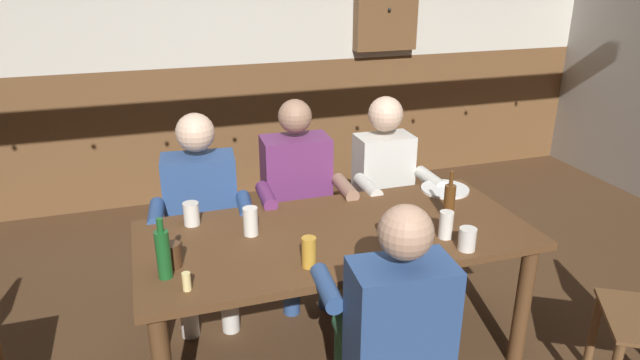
# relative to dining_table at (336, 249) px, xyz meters

# --- Properties ---
(back_wall_wainscot) EXTENTS (6.60, 0.12, 1.16)m
(back_wall_wainscot) POSITION_rel_dining_table_xyz_m (0.00, 2.43, -0.06)
(back_wall_wainscot) COLOR brown
(back_wall_wainscot) RESTS_ON ground_plane
(dining_table) EXTENTS (1.94, 0.88, 0.74)m
(dining_table) POSITION_rel_dining_table_xyz_m (0.00, 0.00, 0.00)
(dining_table) COLOR brown
(dining_table) RESTS_ON ground_plane
(person_0) EXTENTS (0.58, 0.56, 1.20)m
(person_0) POSITION_rel_dining_table_xyz_m (-0.59, 0.67, 0.03)
(person_0) COLOR #2D4C84
(person_0) RESTS_ON ground_plane
(person_1) EXTENTS (0.55, 0.54, 1.24)m
(person_1) POSITION_rel_dining_table_xyz_m (-0.00, 0.68, 0.04)
(person_1) COLOR #6B2D66
(person_1) RESTS_ON ground_plane
(person_2) EXTENTS (0.50, 0.50, 1.21)m
(person_2) POSITION_rel_dining_table_xyz_m (0.58, 0.67, 0.03)
(person_2) COLOR silver
(person_2) RESTS_ON ground_plane
(person_3) EXTENTS (0.55, 0.56, 1.20)m
(person_3) POSITION_rel_dining_table_xyz_m (0.01, -0.66, 0.02)
(person_3) COLOR #2D4C84
(person_3) RESTS_ON ground_plane
(table_candle) EXTENTS (0.04, 0.04, 0.08)m
(table_candle) POSITION_rel_dining_table_xyz_m (-0.76, -0.31, 0.14)
(table_candle) COLOR #F9E08C
(table_candle) RESTS_ON dining_table
(plate_0) EXTENTS (0.28, 0.28, 0.01)m
(plate_0) POSITION_rel_dining_table_xyz_m (0.78, 0.31, 0.10)
(plate_0) COLOR white
(plate_0) RESTS_ON dining_table
(bottle_0) EXTENTS (0.06, 0.06, 0.26)m
(bottle_0) POSITION_rel_dining_table_xyz_m (0.61, -0.03, 0.19)
(bottle_0) COLOR #593314
(bottle_0) RESTS_ON dining_table
(bottle_1) EXTENTS (0.06, 0.06, 0.28)m
(bottle_1) POSITION_rel_dining_table_xyz_m (-0.83, -0.18, 0.21)
(bottle_1) COLOR #195923
(bottle_1) RESTS_ON dining_table
(pint_glass_0) EXTENTS (0.06, 0.06, 0.14)m
(pint_glass_0) POSITION_rel_dining_table_xyz_m (-0.23, -0.28, 0.17)
(pint_glass_0) COLOR gold
(pint_glass_0) RESTS_ON dining_table
(pint_glass_1) EXTENTS (0.08, 0.08, 0.11)m
(pint_glass_1) POSITION_rel_dining_table_xyz_m (-0.80, -0.09, 0.15)
(pint_glass_1) COLOR #4C2D19
(pint_glass_1) RESTS_ON dining_table
(pint_glass_2) EXTENTS (0.06, 0.06, 0.11)m
(pint_glass_2) POSITION_rel_dining_table_xyz_m (0.21, -0.15, 0.15)
(pint_glass_2) COLOR #4C2D19
(pint_glass_2) RESTS_ON dining_table
(pint_glass_3) EXTENTS (0.07, 0.07, 0.14)m
(pint_glass_3) POSITION_rel_dining_table_xyz_m (-0.41, 0.10, 0.17)
(pint_glass_3) COLOR white
(pint_glass_3) RESTS_ON dining_table
(pint_glass_4) EXTENTS (0.08, 0.08, 0.11)m
(pint_glass_4) POSITION_rel_dining_table_xyz_m (0.52, -0.36, 0.15)
(pint_glass_4) COLOR white
(pint_glass_4) RESTS_ON dining_table
(pint_glass_5) EXTENTS (0.08, 0.08, 0.12)m
(pint_glass_5) POSITION_rel_dining_table_xyz_m (-0.67, 0.30, 0.16)
(pint_glass_5) COLOR white
(pint_glass_5) RESTS_ON dining_table
(pint_glass_6) EXTENTS (0.07, 0.07, 0.14)m
(pint_glass_6) POSITION_rel_dining_table_xyz_m (0.48, -0.22, 0.16)
(pint_glass_6) COLOR white
(pint_glass_6) RESTS_ON dining_table
(wall_dart_cabinet) EXTENTS (0.56, 0.15, 0.70)m
(wall_dart_cabinet) POSITION_rel_dining_table_xyz_m (1.26, 2.30, 0.94)
(wall_dart_cabinet) COLOR brown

